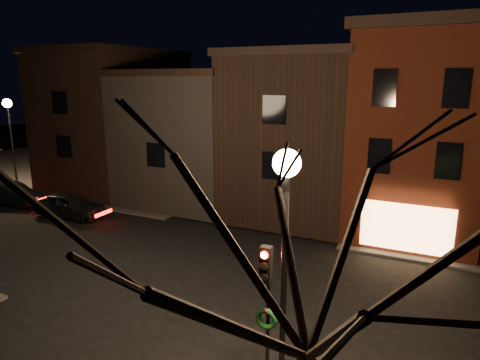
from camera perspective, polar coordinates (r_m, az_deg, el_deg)
name	(u,v)px	position (r m, az deg, el deg)	size (l,w,h in m)	color
ground	(193,271)	(18.80, -6.32, -11.95)	(120.00, 120.00, 0.00)	black
sidewalk_far_left	(129,157)	(45.72, -14.53, 2.97)	(30.00, 30.00, 0.12)	#2D2B28
corner_building	(420,131)	(24.00, 22.88, 6.09)	(6.50, 8.50, 10.50)	#4C1A0D
row_building_a	(304,133)	(26.19, 8.51, 6.28)	(7.30, 10.30, 9.40)	black
row_building_b	(200,134)	(29.19, -5.32, 6.10)	(7.80, 10.30, 8.40)	black
row_building_c	(116,119)	(33.39, -16.20, 7.85)	(7.30, 10.30, 9.90)	black
street_lamp_near	(286,214)	(9.29, 6.09, -4.54)	(0.60, 0.60, 6.48)	black
street_lamp_far	(9,119)	(34.93, -28.42, 7.15)	(0.60, 0.60, 6.48)	black
traffic_signal	(267,298)	(10.86, 3.58, -15.37)	(0.58, 0.38, 4.05)	black
bare_tree_right	(314,211)	(6.36, 9.79, -4.06)	(6.40, 6.40, 8.50)	black
parked_car_a	(69,205)	(27.17, -21.78, -3.11)	(1.76, 4.37, 1.49)	black
parked_car_b	(12,194)	(31.55, -28.16, -1.64)	(1.47, 4.21, 1.39)	black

